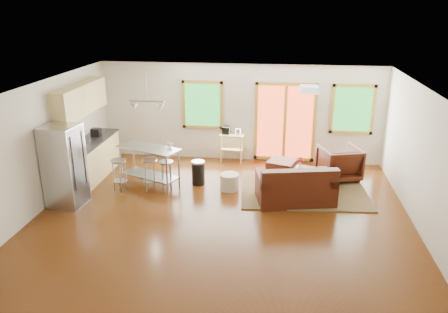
# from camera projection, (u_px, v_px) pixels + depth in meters

# --- Properties ---
(floor) EXTENTS (7.50, 7.00, 0.02)m
(floor) POSITION_uv_depth(u_px,v_px,m) (222.00, 218.00, 8.78)
(floor) COLOR #3C1B07
(floor) RESTS_ON ground
(ceiling) EXTENTS (7.50, 7.00, 0.02)m
(ceiling) POSITION_uv_depth(u_px,v_px,m) (222.00, 89.00, 7.91)
(ceiling) COLOR silver
(ceiling) RESTS_ON ground
(back_wall) EXTENTS (7.50, 0.02, 2.60)m
(back_wall) POSITION_uv_depth(u_px,v_px,m) (240.00, 113.00, 11.62)
(back_wall) COLOR beige
(back_wall) RESTS_ON ground
(left_wall) EXTENTS (0.02, 7.00, 2.60)m
(left_wall) POSITION_uv_depth(u_px,v_px,m) (38.00, 149.00, 8.81)
(left_wall) COLOR beige
(left_wall) RESTS_ON ground
(right_wall) EXTENTS (0.02, 7.00, 2.60)m
(right_wall) POSITION_uv_depth(u_px,v_px,m) (428.00, 166.00, 7.88)
(right_wall) COLOR beige
(right_wall) RESTS_ON ground
(front_wall) EXTENTS (7.50, 0.02, 2.60)m
(front_wall) POSITION_uv_depth(u_px,v_px,m) (181.00, 257.00, 5.07)
(front_wall) COLOR beige
(front_wall) RESTS_ON ground
(window_left) EXTENTS (1.10, 0.05, 1.30)m
(window_left) POSITION_uv_depth(u_px,v_px,m) (203.00, 105.00, 11.63)
(window_left) COLOR #195720
(window_left) RESTS_ON back_wall
(french_doors) EXTENTS (1.60, 0.05, 2.10)m
(french_doors) POSITION_uv_depth(u_px,v_px,m) (285.00, 122.00, 11.49)
(french_doors) COLOR #B33A1C
(french_doors) RESTS_ON back_wall
(window_right) EXTENTS (1.10, 0.05, 1.30)m
(window_right) POSITION_uv_depth(u_px,v_px,m) (353.00, 109.00, 11.15)
(window_right) COLOR #195720
(window_right) RESTS_ON back_wall
(rug) EXTENTS (2.98, 2.38, 0.03)m
(rug) POSITION_uv_depth(u_px,v_px,m) (303.00, 190.00, 10.04)
(rug) COLOR #415D37
(rug) RESTS_ON floor
(loveseat) EXTENTS (1.77, 1.23, 0.86)m
(loveseat) POSITION_uv_depth(u_px,v_px,m) (296.00, 188.00, 9.34)
(loveseat) COLOR black
(loveseat) RESTS_ON floor
(coffee_table) EXTENTS (1.11, 0.83, 0.40)m
(coffee_table) POSITION_uv_depth(u_px,v_px,m) (315.00, 173.00, 10.11)
(coffee_table) COLOR #3C250F
(coffee_table) RESTS_ON floor
(armchair) EXTENTS (1.10, 1.06, 0.91)m
(armchair) POSITION_uv_depth(u_px,v_px,m) (339.00, 161.00, 10.54)
(armchair) COLOR black
(armchair) RESTS_ON floor
(ottoman) EXTENTS (0.79, 0.79, 0.42)m
(ottoman) POSITION_uv_depth(u_px,v_px,m) (282.00, 168.00, 10.79)
(ottoman) COLOR black
(ottoman) RESTS_ON floor
(pouf) EXTENTS (0.54, 0.54, 0.38)m
(pouf) POSITION_uv_depth(u_px,v_px,m) (230.00, 182.00, 10.03)
(pouf) COLOR beige
(pouf) RESTS_ON floor
(vase) EXTENTS (0.25, 0.26, 0.35)m
(vase) POSITION_uv_depth(u_px,v_px,m) (300.00, 167.00, 10.01)
(vase) COLOR silver
(vase) RESTS_ON coffee_table
(book) EXTENTS (0.21, 0.04, 0.28)m
(book) POSITION_uv_depth(u_px,v_px,m) (329.00, 169.00, 9.84)
(book) COLOR maroon
(book) RESTS_ON coffee_table
(cabinets) EXTENTS (0.64, 2.24, 2.30)m
(cabinets) POSITION_uv_depth(u_px,v_px,m) (88.00, 141.00, 10.49)
(cabinets) COLOR #D5BA70
(cabinets) RESTS_ON floor
(refrigerator) EXTENTS (0.76, 0.73, 1.74)m
(refrigerator) POSITION_uv_depth(u_px,v_px,m) (65.00, 166.00, 9.09)
(refrigerator) COLOR #B7BABC
(refrigerator) RESTS_ON floor
(island) EXTENTS (1.60, 1.11, 0.94)m
(island) POSITION_uv_depth(u_px,v_px,m) (149.00, 159.00, 10.12)
(island) COLOR #B7BABC
(island) RESTS_ON floor
(cup) EXTENTS (0.14, 0.12, 0.12)m
(cup) POSITION_uv_depth(u_px,v_px,m) (170.00, 144.00, 10.03)
(cup) COLOR silver
(cup) RESTS_ON island
(bar_stool_a) EXTENTS (0.44, 0.44, 0.74)m
(bar_stool_a) POSITION_uv_depth(u_px,v_px,m) (119.00, 168.00, 9.89)
(bar_stool_a) COLOR #B7BABC
(bar_stool_a) RESTS_ON floor
(bar_stool_b) EXTENTS (0.45, 0.45, 0.77)m
(bar_stool_b) POSITION_uv_depth(u_px,v_px,m) (150.00, 167.00, 9.88)
(bar_stool_b) COLOR #B7BABC
(bar_stool_b) RESTS_ON floor
(bar_stool_c) EXTENTS (0.37, 0.37, 0.69)m
(bar_stool_c) POSITION_uv_depth(u_px,v_px,m) (166.00, 169.00, 9.93)
(bar_stool_c) COLOR #B7BABC
(bar_stool_c) RESTS_ON floor
(trash_can) EXTENTS (0.35, 0.35, 0.58)m
(trash_can) POSITION_uv_depth(u_px,v_px,m) (198.00, 173.00, 10.30)
(trash_can) COLOR black
(trash_can) RESTS_ON floor
(kitchen_cart) EXTENTS (0.65, 0.44, 0.96)m
(kitchen_cart) POSITION_uv_depth(u_px,v_px,m) (231.00, 138.00, 11.68)
(kitchen_cart) COLOR #D5BA70
(kitchen_cart) RESTS_ON floor
(ceiling_flush) EXTENTS (0.35, 0.35, 0.12)m
(ceiling_flush) POSITION_uv_depth(u_px,v_px,m) (309.00, 89.00, 8.29)
(ceiling_flush) COLOR white
(ceiling_flush) RESTS_ON ceiling
(pendant_light) EXTENTS (0.80, 0.18, 0.79)m
(pendant_light) POSITION_uv_depth(u_px,v_px,m) (147.00, 106.00, 9.78)
(pendant_light) COLOR gray
(pendant_light) RESTS_ON ceiling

